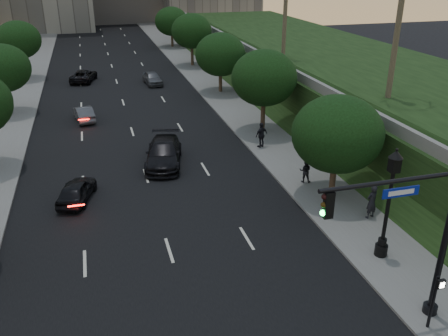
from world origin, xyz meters
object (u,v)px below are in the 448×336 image
object	(u,v)px
street_lamp	(387,209)
sedan_near_right	(164,153)
pedestrian_b	(305,171)
pedestrian_a	(372,202)
sedan_mid_left	(84,113)
sedan_far_left	(84,76)
sedan_far_right	(152,78)
sedan_near_left	(77,190)
pedestrian_c	(261,135)
traffic_signal_mast	(421,241)

from	to	relation	value
street_lamp	sedan_near_right	size ratio (longest dim) A/B	0.99
street_lamp	pedestrian_b	size ratio (longest dim) A/B	3.68
pedestrian_a	street_lamp	bearing A→B (deg)	52.17
street_lamp	sedan_mid_left	bearing A→B (deg)	117.72
sedan_mid_left	sedan_far_left	bearing A→B (deg)	-99.82
sedan_mid_left	sedan_far_right	xyz separation A→B (m)	(7.62, 11.46, 0.07)
street_lamp	pedestrian_a	distance (m)	3.90
sedan_near_left	pedestrian_c	distance (m)	14.13
sedan_mid_left	sedan_far_left	xyz separation A→B (m)	(0.16, 14.94, 0.03)
street_lamp	sedan_near_right	world-z (taller)	street_lamp
sedan_near_left	sedan_mid_left	distance (m)	15.48
sedan_mid_left	sedan_near_right	size ratio (longest dim) A/B	0.69
traffic_signal_mast	sedan_near_left	bearing A→B (deg)	131.64
street_lamp	sedan_mid_left	size ratio (longest dim) A/B	1.42
sedan_far_left	sedan_near_right	bearing A→B (deg)	116.16
street_lamp	sedan_far_left	xyz separation A→B (m)	(-13.22, 40.39, -1.95)
sedan_mid_left	pedestrian_c	bearing A→B (deg)	130.89
sedan_far_right	pedestrian_c	distance (m)	22.64
street_lamp	sedan_near_right	distance (m)	16.24
traffic_signal_mast	pedestrian_b	distance (m)	12.85
sedan_mid_left	sedan_near_right	bearing A→B (deg)	105.17
street_lamp	sedan_mid_left	distance (m)	28.82
sedan_far_left	sedan_near_right	size ratio (longest dim) A/B	0.86
sedan_far_right	pedestrian_a	bearing A→B (deg)	-83.38
sedan_near_left	sedan_mid_left	bearing A→B (deg)	-75.31
sedan_far_left	pedestrian_c	distance (m)	28.46
pedestrian_c	sedan_near_right	bearing A→B (deg)	-17.12
traffic_signal_mast	street_lamp	size ratio (longest dim) A/B	1.25
sedan_near_right	pedestrian_a	distance (m)	14.32
sedan_mid_left	pedestrian_c	distance (m)	16.54
sedan_near_left	sedan_far_right	bearing A→B (deg)	-90.13
sedan_far_right	pedestrian_c	xyz separation A→B (m)	(5.07, -22.07, 0.38)
street_lamp	pedestrian_c	world-z (taller)	street_lamp
sedan_near_left	sedan_far_left	world-z (taller)	sedan_far_left
sedan_far_right	sedan_near_right	bearing A→B (deg)	-101.40
pedestrian_a	sedan_near_right	bearing A→B (deg)	-62.41
sedan_far_left	pedestrian_c	xyz separation A→B (m)	(12.53, -25.54, 0.42)
pedestrian_a	pedestrian_c	size ratio (longest dim) A/B	1.01
sedan_mid_left	pedestrian_c	world-z (taller)	pedestrian_c
sedan_mid_left	sedan_far_right	size ratio (longest dim) A/B	0.93
pedestrian_a	sedan_far_left	bearing A→B (deg)	-82.87
sedan_near_right	pedestrian_b	bearing A→B (deg)	-21.64
sedan_near_left	pedestrian_c	world-z (taller)	pedestrian_c
sedan_mid_left	pedestrian_b	xyz separation A→B (m)	(13.28, -17.04, 0.26)
sedan_near_right	pedestrian_c	world-z (taller)	pedestrian_c
pedestrian_c	sedan_mid_left	bearing A→B (deg)	-63.97
sedan_near_left	sedan_far_left	size ratio (longest dim) A/B	0.79
traffic_signal_mast	sedan_mid_left	distance (m)	31.97
traffic_signal_mast	sedan_far_left	bearing A→B (deg)	104.82
sedan_far_left	sedan_far_right	xyz separation A→B (m)	(7.46, -3.48, 0.04)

